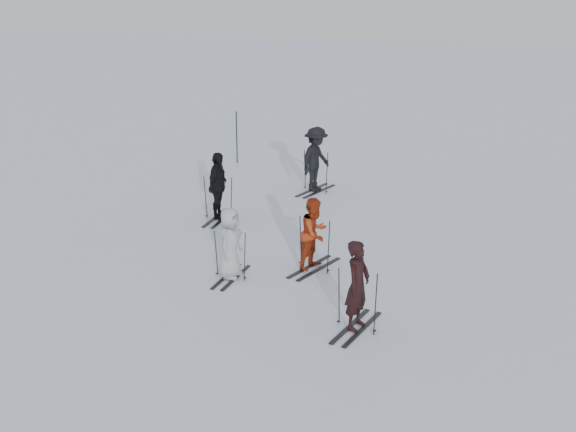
# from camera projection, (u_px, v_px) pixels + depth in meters

# --- Properties ---
(ground) EXTENTS (120.00, 120.00, 0.00)m
(ground) POSITION_uv_depth(u_px,v_px,m) (274.00, 271.00, 16.45)
(ground) COLOR silver
(ground) RESTS_ON ground
(skier_near_dark) EXTENTS (0.54, 0.71, 1.75)m
(skier_near_dark) POSITION_uv_depth(u_px,v_px,m) (358.00, 286.00, 13.50)
(skier_near_dark) COLOR black
(skier_near_dark) RESTS_ON ground
(skier_red) EXTENTS (0.85, 0.96, 1.66)m
(skier_red) POSITION_uv_depth(u_px,v_px,m) (314.00, 234.00, 16.32)
(skier_red) COLOR #992F11
(skier_red) RESTS_ON ground
(skier_grey) EXTENTS (0.53, 0.79, 1.60)m
(skier_grey) POSITION_uv_depth(u_px,v_px,m) (230.00, 244.00, 15.83)
(skier_grey) COLOR #A0A3A9
(skier_grey) RESTS_ON ground
(skier_uphill_left) EXTENTS (0.48, 1.10, 1.85)m
(skier_uphill_left) POSITION_uv_depth(u_px,v_px,m) (218.00, 187.00, 19.64)
(skier_uphill_left) COLOR black
(skier_uphill_left) RESTS_ON ground
(skier_uphill_far) EXTENTS (1.07, 1.44, 1.99)m
(skier_uphill_far) POSITION_uv_depth(u_px,v_px,m) (316.00, 160.00, 22.16)
(skier_uphill_far) COLOR black
(skier_uphill_far) RESTS_ON ground
(skis_near_dark) EXTENTS (1.84, 1.22, 1.24)m
(skis_near_dark) POSITION_uv_depth(u_px,v_px,m) (357.00, 299.00, 13.59)
(skis_near_dark) COLOR black
(skis_near_dark) RESTS_ON ground
(skis_red) EXTENTS (1.93, 1.41, 1.26)m
(skis_red) POSITION_uv_depth(u_px,v_px,m) (314.00, 243.00, 16.38)
(skis_red) COLOR black
(skis_red) RESTS_ON ground
(skis_grey) EXTENTS (1.57, 0.86, 1.13)m
(skis_grey) POSITION_uv_depth(u_px,v_px,m) (230.00, 254.00, 15.91)
(skis_grey) COLOR black
(skis_grey) RESTS_ON ground
(skis_uphill_left) EXTENTS (1.73, 0.95, 1.24)m
(skis_uphill_left) POSITION_uv_depth(u_px,v_px,m) (218.00, 197.00, 19.74)
(skis_uphill_left) COLOR black
(skis_uphill_left) RESTS_ON ground
(skis_uphill_far) EXTENTS (2.00, 1.43, 1.32)m
(skis_uphill_far) POSITION_uv_depth(u_px,v_px,m) (316.00, 171.00, 22.27)
(skis_uphill_far) COLOR black
(skis_uphill_far) RESTS_ON ground
(piste_marker) EXTENTS (0.05, 0.05, 1.86)m
(piste_marker) POSITION_uv_depth(u_px,v_px,m) (237.00, 137.00, 25.54)
(piste_marker) COLOR black
(piste_marker) RESTS_ON ground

